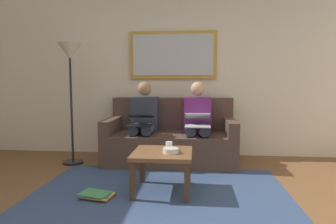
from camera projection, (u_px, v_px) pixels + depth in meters
name	position (u px, v px, depth m)	size (l,w,h in m)	color
wall_rear	(173.00, 72.00, 4.59)	(6.00, 0.12, 2.60)	beige
area_rug	(160.00, 193.00, 2.98)	(2.60, 1.80, 0.01)	#33476B
couch	(171.00, 139.00, 4.21)	(1.80, 0.90, 0.90)	#4C382D
framed_mirror	(173.00, 55.00, 4.47)	(1.33, 0.05, 0.72)	#B7892D
coffee_table	(163.00, 158.00, 2.99)	(0.60, 0.60, 0.42)	brown
cup	(169.00, 146.00, 3.04)	(0.07, 0.07, 0.09)	silver
bowl	(171.00, 151.00, 2.92)	(0.16, 0.16, 0.05)	beige
person_left	(197.00, 120.00, 4.08)	(0.38, 0.58, 1.14)	#66236B
laptop_silver	(198.00, 120.00, 3.85)	(0.33, 0.39, 0.17)	silver
person_right	(144.00, 119.00, 4.15)	(0.38, 0.58, 1.14)	#2D3342
laptop_black	(140.00, 120.00, 3.90)	(0.33, 0.34, 0.15)	black
magazine_stack	(97.00, 195.00, 2.86)	(0.35, 0.29, 0.05)	red
standing_lamp	(70.00, 65.00, 3.97)	(0.32, 0.32, 1.66)	black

